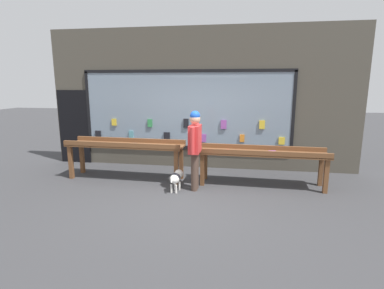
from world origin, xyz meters
The scene contains 6 objects.
ground_plane centered at (0.00, 0.00, 0.00)m, with size 40.00×40.00×0.00m, color #38383A.
shopfront_facade centered at (-0.06, 2.39, 1.84)m, with size 8.30×0.29×3.74m.
display_table_left centered at (-1.61, 1.01, 0.77)m, with size 2.86×0.74×0.95m.
display_table_right centered at (1.61, 1.02, 0.71)m, with size 2.86×0.73×0.87m.
person_browsing centered at (0.16, 0.53, 1.02)m, with size 0.23×0.68×1.73m.
small_dog centered at (-0.23, 0.37, 0.29)m, with size 0.26×0.56×0.43m.
Camera 1 is at (1.10, -5.66, 2.29)m, focal length 28.00 mm.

